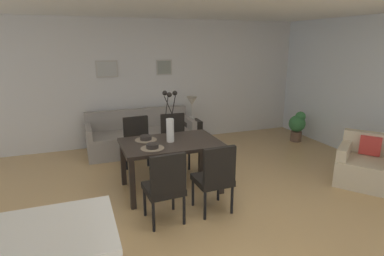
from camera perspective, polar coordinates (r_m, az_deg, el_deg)
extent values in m
plane|color=tan|center=(4.24, 1.37, -14.95)|extent=(9.00, 9.00, 0.00)
cube|color=silver|center=(6.84, -8.81, 8.06)|extent=(9.00, 0.10, 2.60)
cube|color=black|center=(4.60, -3.91, -2.76)|extent=(1.40, 0.91, 0.05)
cube|color=black|center=(5.27, 1.62, -4.60)|extent=(0.07, 0.07, 0.69)
cube|color=black|center=(4.96, -12.29, -6.25)|extent=(0.07, 0.07, 0.69)
cube|color=black|center=(4.60, 5.34, -7.71)|extent=(0.07, 0.07, 0.69)
cube|color=black|center=(4.24, -10.68, -9.97)|extent=(0.07, 0.07, 0.69)
cube|color=black|center=(3.91, -5.16, -10.84)|extent=(0.46, 0.46, 0.08)
cube|color=black|center=(3.63, -4.30, -8.38)|extent=(0.42, 0.08, 0.48)
cylinder|color=black|center=(4.23, -3.42, -12.17)|extent=(0.04, 0.04, 0.38)
cylinder|color=black|center=(4.13, -8.51, -13.03)|extent=(0.04, 0.04, 0.38)
cylinder|color=black|center=(3.91, -1.44, -14.54)|extent=(0.04, 0.04, 0.38)
cylinder|color=black|center=(3.81, -6.95, -15.58)|extent=(0.04, 0.04, 0.38)
cube|color=black|center=(5.36, -9.44, -3.63)|extent=(0.46, 0.46, 0.08)
cube|color=black|center=(5.46, -10.06, -0.45)|extent=(0.42, 0.08, 0.48)
cylinder|color=black|center=(5.22, -10.83, -6.89)|extent=(0.04, 0.04, 0.38)
cylinder|color=black|center=(5.31, -6.82, -6.34)|extent=(0.04, 0.04, 0.38)
cylinder|color=black|center=(5.57, -11.73, -5.51)|extent=(0.04, 0.04, 0.38)
cylinder|color=black|center=(5.65, -7.96, -5.03)|extent=(0.04, 0.04, 0.38)
cube|color=black|center=(4.13, 3.67, -9.30)|extent=(0.46, 0.46, 0.08)
cube|color=black|center=(3.87, 4.99, -6.86)|extent=(0.42, 0.08, 0.48)
cylinder|color=black|center=(4.46, 4.76, -10.65)|extent=(0.04, 0.04, 0.38)
cylinder|color=black|center=(4.31, 0.17, -11.54)|extent=(0.04, 0.04, 0.38)
cylinder|color=black|center=(4.16, 7.21, -12.71)|extent=(0.04, 0.04, 0.38)
cylinder|color=black|center=(4.01, 2.34, -13.78)|extent=(0.04, 0.04, 0.38)
cube|color=black|center=(5.50, -2.99, -2.93)|extent=(0.46, 0.46, 0.08)
cube|color=black|center=(5.61, -3.50, 0.18)|extent=(0.42, 0.08, 0.48)
cylinder|color=black|center=(5.37, -4.43, -6.05)|extent=(0.04, 0.04, 0.38)
cylinder|color=black|center=(5.45, -0.52, -5.64)|extent=(0.04, 0.04, 0.38)
cylinder|color=black|center=(5.71, -5.28, -4.72)|extent=(0.04, 0.04, 0.38)
cylinder|color=black|center=(5.80, -1.60, -4.36)|extent=(0.04, 0.04, 0.38)
cylinder|color=white|center=(4.54, -3.95, -0.42)|extent=(0.11, 0.11, 0.34)
cylinder|color=black|center=(4.50, -3.39, 3.75)|extent=(0.05, 0.12, 0.37)
sphere|color=black|center=(4.48, -3.11, 6.31)|extent=(0.07, 0.07, 0.07)
cylinder|color=black|center=(4.51, -4.59, 3.75)|extent=(0.08, 0.05, 0.38)
sphere|color=black|center=(4.49, -4.92, 6.30)|extent=(0.07, 0.07, 0.07)
cylinder|color=black|center=(4.41, -4.05, 3.50)|extent=(0.15, 0.06, 0.36)
sphere|color=black|center=(4.34, -4.11, 6.01)|extent=(0.07, 0.07, 0.07)
cylinder|color=#7F705B|center=(4.33, -7.14, -3.63)|extent=(0.32, 0.32, 0.01)
cylinder|color=#2D2826|center=(4.32, -7.15, -3.21)|extent=(0.17, 0.17, 0.06)
cylinder|color=black|center=(4.31, -7.16, -3.03)|extent=(0.13, 0.13, 0.04)
cylinder|color=#7F705B|center=(4.71, -8.31, -2.11)|extent=(0.32, 0.32, 0.01)
cylinder|color=#2D2826|center=(4.70, -8.32, -1.72)|extent=(0.17, 0.17, 0.06)
cylinder|color=black|center=(4.69, -8.33, -1.55)|extent=(0.13, 0.13, 0.04)
cube|color=gray|center=(6.44, -9.12, -2.35)|extent=(2.08, 0.84, 0.42)
cube|color=gray|center=(6.65, -9.85, 1.77)|extent=(2.08, 0.16, 0.38)
cube|color=gray|center=(6.61, -0.79, 1.09)|extent=(0.10, 0.84, 0.20)
cube|color=gray|center=(6.25, -18.16, -0.51)|extent=(0.10, 0.84, 0.20)
cube|color=black|center=(6.80, -0.02, -0.76)|extent=(0.36, 0.36, 0.52)
cylinder|color=beige|center=(6.72, -0.02, 1.70)|extent=(0.12, 0.12, 0.08)
cylinder|color=beige|center=(6.68, -0.02, 3.20)|extent=(0.02, 0.02, 0.30)
cone|color=beige|center=(6.64, -0.02, 4.88)|extent=(0.22, 0.22, 0.18)
cube|color=beige|center=(5.62, 28.80, -6.88)|extent=(1.12, 1.12, 0.40)
cube|color=beige|center=(5.81, 29.53, -2.37)|extent=(0.61, 0.74, 0.35)
cube|color=beige|center=(5.53, 25.77, -3.64)|extent=(0.63, 0.52, 0.18)
cube|color=#C63833|center=(5.71, 29.44, -2.78)|extent=(0.24, 0.29, 0.30)
cube|color=#B2ADA3|center=(6.63, -15.09, 10.23)|extent=(0.43, 0.02, 0.33)
cube|color=#B2B2AD|center=(6.62, -15.08, 10.23)|extent=(0.38, 0.01, 0.28)
cube|color=#B2ADA3|center=(6.85, -5.06, 10.83)|extent=(0.34, 0.02, 0.32)
cube|color=gray|center=(6.84, -5.03, 10.82)|extent=(0.29, 0.01, 0.27)
cylinder|color=brown|center=(7.41, 18.21, -1.41)|extent=(0.24, 0.24, 0.22)
sphere|color=#387A42|center=(7.33, 18.40, 0.76)|extent=(0.36, 0.36, 0.36)
sphere|color=#387A42|center=(7.30, 18.96, 1.96)|extent=(0.22, 0.22, 0.22)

